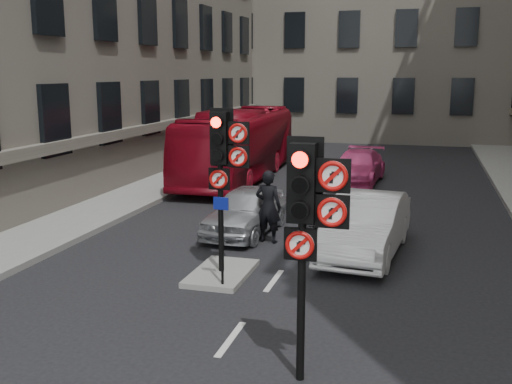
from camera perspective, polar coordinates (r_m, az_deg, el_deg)
The scene contains 11 objects.
pavement_left at distance 21.97m, azimuth -12.18°, elevation -0.35°, with size 3.00×50.00×0.16m, color gray.
centre_island at distance 13.42m, azimuth -3.30°, elevation -7.72°, with size 1.20×2.00×0.12m, color gray.
signal_near at distance 8.32m, azimuth 5.03°, elevation -1.62°, with size 0.91×0.40×3.58m.
signal_far at distance 12.77m, azimuth -3.08°, elevation 3.50°, with size 0.91×0.40×3.58m.
car_silver at distance 16.73m, azimuth -0.98°, elevation -1.74°, with size 1.54×3.83×1.31m, color #AFB3B8.
car_white at distance 14.96m, azimuth 10.43°, elevation -3.13°, with size 1.58×4.54×1.50m, color white.
car_pink at distance 24.79m, azimuth 9.66°, elevation 2.39°, with size 1.81×4.46×1.30m, color #E24288.
bus_red at distance 25.19m, azimuth -1.62°, elevation 4.57°, with size 2.46×10.51×2.93m, color maroon.
motorcycle at distance 15.80m, azimuth 5.76°, elevation -3.19°, with size 0.46×1.63×0.98m, color black.
motorcyclist at distance 15.75m, azimuth 1.17°, elevation -1.39°, with size 0.71×0.46×1.94m, color black.
info_sign at distance 12.22m, azimuth -3.28°, elevation -3.49°, with size 0.32×0.10×1.85m.
Camera 1 is at (2.98, -6.98, 4.45)m, focal length 42.00 mm.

